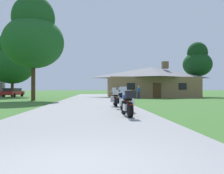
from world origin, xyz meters
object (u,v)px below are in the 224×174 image
Objects in this scene: tree_right_of_lodge at (197,61)px; motorcycle_blue_second_in_row at (126,101)px; motorcycle_silver_third_in_row at (122,99)px; bystander_blue_shirt_near_lodge at (139,92)px; tree_left_near at (33,35)px; motorcycle_blue_nearest_to_camera at (127,103)px; motorcycle_red_farthest_in_row at (115,98)px; parked_red_suv_far_left at (13,92)px; tree_left_far at (12,60)px.

motorcycle_blue_second_in_row is at bearing -118.37° from tree_right_of_lodge.
tree_right_of_lodge is at bearing 63.58° from motorcycle_silver_third_in_row.
bystander_blue_shirt_near_lodge is 0.15× the size of tree_left_near.
motorcycle_blue_nearest_to_camera is 34.17m from tree_right_of_lodge.
bystander_blue_shirt_near_lodge reaches higher than motorcycle_blue_second_in_row.
motorcycle_blue_second_in_row and motorcycle_red_farthest_in_row have the same top height.
tree_right_of_lodge is (14.99, 25.66, 5.23)m from motorcycle_silver_third_in_row.
motorcycle_blue_nearest_to_camera is 2.44m from motorcycle_blue_second_in_row.
tree_left_near is (-8.08, 10.38, 6.44)m from motorcycle_red_farthest_in_row.
tree_right_of_lodge is 1.86× the size of parked_red_suv_far_left.
tree_right_of_lodge is (23.29, 13.01, -1.21)m from tree_left_near.
bystander_blue_shirt_near_lodge is (4.00, 19.95, 0.32)m from motorcycle_blue_second_in_row.
motorcycle_blue_second_in_row is 0.43× the size of parked_red_suv_far_left.
bystander_blue_shirt_near_lodge is 0.35× the size of parked_red_suv_far_left.
tree_left_far reaches higher than parked_red_suv_far_left.
motorcycle_blue_second_in_row is 0.23× the size of tree_right_of_lodge.
motorcycle_red_farthest_in_row is at bearing 92.36° from motorcycle_blue_second_in_row.
tree_left_near is at bearing 110.75° from motorcycle_blue_nearest_to_camera.
parked_red_suv_far_left is (-14.66, 31.31, 0.16)m from motorcycle_blue_nearest_to_camera.
motorcycle_blue_second_in_row is at bearing -42.35° from bystander_blue_shirt_near_lodge.
tree_left_far is at bearing -142.29° from bystander_blue_shirt_near_lodge.
tree_left_far is (-14.42, 27.12, 5.11)m from motorcycle_blue_second_in_row.
motorcycle_blue_second_in_row is at bearing -54.67° from parked_red_suv_far_left.
motorcycle_red_farthest_in_row is at bearing -58.10° from tree_left_far.
tree_right_of_lodge reaches higher than parked_red_suv_far_left.
bystander_blue_shirt_near_lodge is 20.34m from tree_left_far.
tree_left_far is at bearing 116.21° from tree_left_near.
motorcycle_red_farthest_in_row is 16.19m from bystander_blue_shirt_near_lodge.
tree_left_near is (-8.30, 12.64, 6.44)m from motorcycle_silver_third_in_row.
tree_right_of_lodge is at bearing 56.19° from motorcycle_red_farthest_in_row.
tree_left_far is at bearing -67.35° from parked_red_suv_far_left.
tree_left_near is at bearing 127.09° from motorcycle_red_farthest_in_row.
tree_left_far is (-14.19, 22.79, 5.11)m from motorcycle_red_farthest_in_row.
tree_left_far reaches higher than motorcycle_silver_third_in_row.
motorcycle_silver_third_in_row is (0.20, 4.50, -0.01)m from motorcycle_blue_nearest_to_camera.
motorcycle_silver_third_in_row is 0.43× the size of parked_red_suv_far_left.
tree_right_of_lodge is at bearing 58.74° from motorcycle_blue_nearest_to_camera.
motorcycle_silver_third_in_row is at bearing -85.25° from motorcycle_red_farthest_in_row.
parked_red_suv_far_left is at bearing 116.56° from motorcycle_blue_second_in_row.
motorcycle_red_farthest_in_row is 0.23× the size of tree_right_of_lodge.
parked_red_suv_far_left is (-6.56, 14.16, -6.27)m from tree_left_near.
motorcycle_silver_third_in_row is 2.27m from motorcycle_red_farthest_in_row.
tree_left_near is at bearing 118.76° from motorcycle_blue_second_in_row.
tree_left_near is at bearing -63.79° from tree_left_far.
tree_right_of_lodge is at bearing 94.29° from bystander_blue_shirt_near_lodge.
bystander_blue_shirt_near_lodge is 14.71m from tree_left_near.
bystander_blue_shirt_near_lodge reaches higher than motorcycle_red_farthest_in_row.
tree_left_near is at bearing -57.05° from parked_red_suv_far_left.
parked_red_suv_far_left is at bearing 104.58° from tree_left_far.
motorcycle_blue_nearest_to_camera is at bearing -88.70° from motorcycle_silver_third_in_row.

